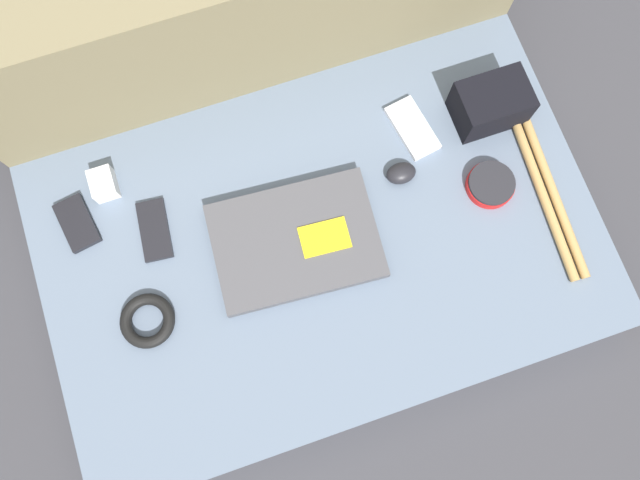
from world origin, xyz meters
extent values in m
plane|color=#38383D|center=(0.00, 0.00, 0.00)|extent=(8.00, 8.00, 0.00)
cube|color=slate|center=(0.00, 0.00, 0.06)|extent=(1.04, 0.67, 0.11)
cube|color=#756B4C|center=(0.00, 0.43, 0.21)|extent=(1.04, 0.20, 0.42)
cube|color=#47474C|center=(-0.04, 0.01, 0.13)|extent=(0.32, 0.24, 0.03)
cube|color=yellow|center=(0.01, 0.00, 0.14)|extent=(0.09, 0.07, 0.00)
ellipsoid|color=black|center=(0.19, 0.08, 0.13)|extent=(0.06, 0.04, 0.03)
cylinder|color=red|center=(0.34, 0.00, 0.12)|extent=(0.09, 0.09, 0.02)
cylinder|color=#232328|center=(0.34, 0.00, 0.14)|extent=(0.09, 0.09, 0.01)
cube|color=silver|center=(0.24, 0.16, 0.12)|extent=(0.08, 0.13, 0.01)
cube|color=black|center=(-0.29, 0.12, 0.12)|extent=(0.06, 0.12, 0.01)
cube|color=black|center=(-0.42, 0.18, 0.12)|extent=(0.07, 0.11, 0.01)
cube|color=black|center=(0.39, 0.14, 0.16)|extent=(0.13, 0.09, 0.09)
cube|color=silver|center=(-0.35, 0.23, 0.13)|extent=(0.04, 0.06, 0.04)
torus|color=black|center=(-0.34, -0.04, 0.13)|extent=(0.10, 0.10, 0.02)
cylinder|color=tan|center=(0.43, -0.03, 0.12)|extent=(0.04, 0.38, 0.02)
cylinder|color=tan|center=(0.45, -0.03, 0.12)|extent=(0.04, 0.38, 0.02)
camera|label=1|loc=(-0.09, -0.26, 1.25)|focal=35.00mm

